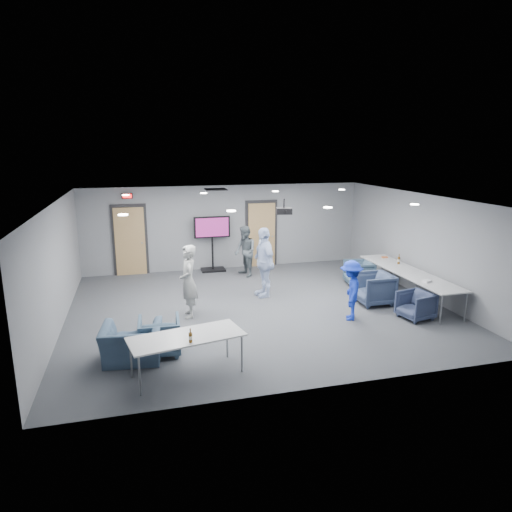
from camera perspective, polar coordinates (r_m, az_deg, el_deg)
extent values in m
plane|color=#3C3F44|center=(11.38, 0.16, -6.47)|extent=(9.00, 9.00, 0.00)
plane|color=silver|center=(10.76, 0.17, 7.17)|extent=(9.00, 9.00, 0.00)
cube|color=slate|center=(14.81, -3.84, 3.60)|extent=(9.00, 0.02, 2.70)
cube|color=slate|center=(7.36, 8.29, -6.78)|extent=(9.00, 0.02, 2.70)
cube|color=slate|center=(10.78, -23.63, -1.26)|extent=(0.02, 8.00, 2.70)
cube|color=slate|center=(12.88, 19.89, 1.33)|extent=(0.02, 8.00, 2.70)
cube|color=black|center=(14.58, -15.46, 1.90)|extent=(1.06, 0.06, 2.24)
cube|color=tan|center=(14.54, -15.45, 1.75)|extent=(0.90, 0.05, 2.10)
cylinder|color=gray|center=(14.50, -14.06, 1.60)|extent=(0.04, 0.10, 0.04)
cube|color=black|center=(15.10, 0.67, 2.78)|extent=(1.06, 0.06, 2.24)
cube|color=tan|center=(15.07, 0.71, 2.64)|extent=(0.90, 0.05, 2.10)
cylinder|color=gray|center=(15.13, 2.04, 2.48)|extent=(0.04, 0.10, 0.04)
cube|color=black|center=(14.35, -15.80, 7.24)|extent=(0.32, 0.06, 0.16)
cube|color=#FF0C0C|center=(14.31, -15.81, 7.23)|extent=(0.26, 0.02, 0.11)
cube|color=black|center=(13.38, -5.06, 8.29)|extent=(0.60, 0.60, 0.03)
cylinder|color=white|center=(8.62, -16.29, 4.96)|extent=(0.18, 0.18, 0.02)
cylinder|color=white|center=(12.19, -15.98, 7.33)|extent=(0.18, 0.18, 0.02)
cylinder|color=white|center=(8.80, -3.12, 5.64)|extent=(0.18, 0.18, 0.02)
cylinder|color=white|center=(12.32, -6.57, 7.81)|extent=(0.18, 0.18, 0.02)
cylinder|color=white|center=(9.40, 8.97, 6.01)|extent=(0.18, 0.18, 0.02)
cylinder|color=white|center=(12.76, 2.44, 8.08)|extent=(0.18, 0.18, 0.02)
cylinder|color=white|center=(10.37, 19.21, 6.11)|extent=(0.18, 0.18, 0.02)
cylinder|color=white|center=(13.49, 10.67, 8.15)|extent=(0.18, 0.18, 0.02)
imported|color=#959794|center=(10.67, -8.44, -3.16)|extent=(0.42, 0.63, 1.71)
imported|color=slate|center=(13.91, -1.37, 0.58)|extent=(0.74, 0.87, 1.56)
imported|color=silver|center=(12.01, 0.99, -0.76)|extent=(0.59, 1.14, 1.86)
imported|color=#1B33B5|center=(10.65, 11.77, -4.22)|extent=(0.84, 1.03, 1.39)
imported|color=#3D5469|center=(13.49, 12.73, -2.04)|extent=(0.88, 0.86, 0.70)
imported|color=#34415B|center=(11.92, 14.50, -3.98)|extent=(0.88, 0.86, 0.79)
imported|color=#333D59|center=(11.21, 19.33, -5.85)|extent=(0.82, 0.81, 0.64)
imported|color=#3E566C|center=(9.05, -11.97, -9.72)|extent=(0.81, 0.83, 0.72)
imported|color=#3C5067|center=(8.86, -15.23, -10.51)|extent=(1.18, 1.06, 0.70)
cube|color=#AAADAF|center=(13.30, 16.28, -0.86)|extent=(0.80, 1.91, 0.03)
cylinder|color=gray|center=(13.97, 13.23, -1.54)|extent=(0.04, 0.04, 0.70)
cylinder|color=gray|center=(12.51, 16.97, -3.53)|extent=(0.04, 0.04, 0.70)
cylinder|color=gray|center=(14.27, 15.50, -1.36)|extent=(0.04, 0.04, 0.70)
cylinder|color=gray|center=(12.85, 19.39, -3.26)|extent=(0.04, 0.04, 0.70)
cube|color=#AAADAF|center=(11.77, 21.00, -3.05)|extent=(0.80, 1.92, 0.03)
cylinder|color=gray|center=(12.39, 17.30, -3.71)|extent=(0.04, 0.04, 0.70)
cylinder|color=gray|center=(11.02, 22.13, -6.24)|extent=(0.04, 0.04, 0.70)
cylinder|color=gray|center=(12.74, 19.75, -3.44)|extent=(0.04, 0.04, 0.70)
cylinder|color=gray|center=(11.41, 24.73, -5.84)|extent=(0.04, 0.04, 0.70)
cube|color=#AAADAF|center=(8.02, -8.69, -9.94)|extent=(2.07, 1.19, 0.03)
cylinder|color=gray|center=(8.73, -3.61, -10.42)|extent=(0.04, 0.04, 0.70)
cylinder|color=gray|center=(8.26, -15.36, -12.33)|extent=(0.04, 0.04, 0.70)
cylinder|color=gray|center=(8.18, -1.78, -12.09)|extent=(0.04, 0.04, 0.70)
cylinder|color=gray|center=(7.69, -14.34, -14.31)|extent=(0.04, 0.04, 0.70)
cylinder|color=#58360F|center=(7.72, -8.19, -10.06)|extent=(0.06, 0.06, 0.17)
cylinder|color=#58360F|center=(7.67, -8.22, -9.22)|extent=(0.02, 0.02, 0.08)
cylinder|color=beige|center=(7.72, -8.19, -10.06)|extent=(0.06, 0.06, 0.06)
cylinder|color=#58360F|center=(13.20, 17.41, -0.53)|extent=(0.07, 0.07, 0.20)
cylinder|color=#58360F|center=(13.17, 17.46, 0.07)|extent=(0.03, 0.03, 0.09)
cylinder|color=beige|center=(13.20, 17.41, -0.53)|extent=(0.07, 0.07, 0.07)
cube|color=#B75B2D|center=(13.83, 15.79, -0.14)|extent=(0.18, 0.14, 0.04)
cube|color=silver|center=(11.68, 20.59, -2.95)|extent=(0.24, 0.21, 0.05)
cube|color=black|center=(14.78, -5.40, -1.70)|extent=(0.77, 0.55, 0.06)
cylinder|color=black|center=(14.61, -5.46, 0.88)|extent=(0.06, 0.06, 1.31)
cube|color=black|center=(14.48, -5.52, 3.63)|extent=(1.15, 0.07, 0.68)
cube|color=#731959|center=(14.43, -5.49, 3.59)|extent=(1.04, 0.01, 0.59)
cylinder|color=black|center=(10.90, 3.54, 6.59)|extent=(0.04, 0.04, 0.22)
cube|color=black|center=(10.92, 3.52, 5.66)|extent=(0.42, 0.38, 0.15)
cylinder|color=black|center=(10.77, 3.80, 5.54)|extent=(0.08, 0.06, 0.08)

